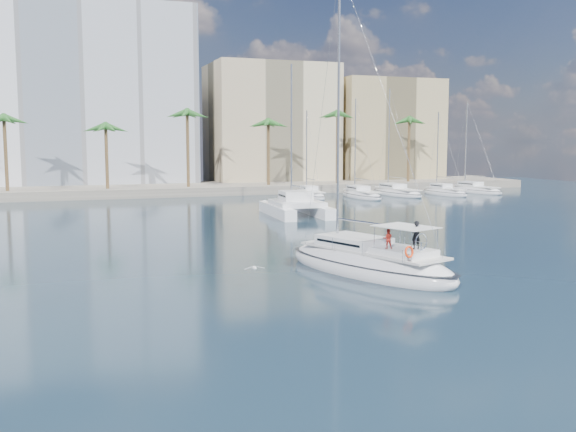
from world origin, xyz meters
name	(u,v)px	position (x,y,z in m)	size (l,w,h in m)	color
ground	(290,280)	(0.00, 0.00, 0.00)	(160.00, 160.00, 0.00)	black
quay	(145,190)	(0.00, 61.00, 0.60)	(120.00, 14.00, 1.20)	gray
building_modern	(52,98)	(-12.00, 73.00, 14.00)	(42.00, 16.00, 28.00)	white
building_beige	(271,126)	(22.00, 70.00, 10.00)	(20.00, 14.00, 20.00)	#C8B88F
building_tan_right	(384,133)	(42.00, 68.00, 9.00)	(18.00, 12.00, 18.00)	tan
palm_centre	(147,121)	(0.00, 57.00, 10.28)	(3.60, 3.60, 12.30)	brown
palm_right	(371,123)	(34.00, 57.00, 10.28)	(3.60, 3.60, 12.30)	brown
main_sloop	(368,263)	(4.93, 0.40, 0.55)	(7.81, 13.00, 18.40)	white
catamaran	(296,205)	(11.05, 28.65, 1.10)	(5.88, 10.70, 15.33)	white
seagull	(254,268)	(-2.14, -0.45, 0.92)	(1.11, 0.48, 0.20)	silver
moored_yacht_a	(311,198)	(20.00, 47.00, 0.00)	(2.72, 9.35, 11.90)	white
moored_yacht_b	(361,198)	(26.50, 45.00, 0.00)	(3.14, 10.78, 13.72)	white
moored_yacht_c	(397,195)	(33.00, 47.00, 0.00)	(3.55, 12.21, 15.54)	white
moored_yacht_d	(445,195)	(39.50, 45.00, 0.00)	(2.72, 9.35, 11.90)	white
moored_yacht_e	(475,193)	(46.00, 47.00, 0.00)	(3.14, 10.78, 13.72)	white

